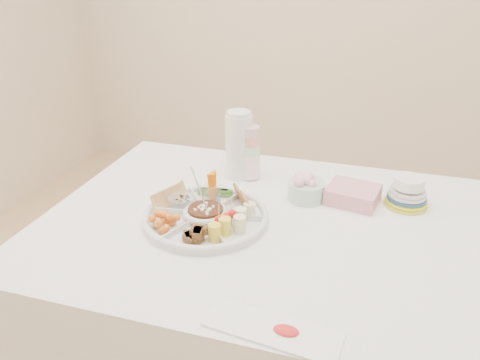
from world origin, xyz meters
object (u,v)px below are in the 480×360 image
(party_tray, at_px, (206,215))
(plate_stack, at_px, (407,193))
(thermos, at_px, (239,144))
(dining_table, at_px, (284,320))

(party_tray, relative_size, plate_stack, 2.75)
(thermos, bearing_deg, party_tray, -90.28)
(thermos, xyz_separation_m, plate_stack, (0.59, -0.06, -0.08))
(plate_stack, bearing_deg, thermos, 174.19)
(thermos, bearing_deg, dining_table, -49.29)
(party_tray, bearing_deg, plate_stack, 25.58)
(dining_table, distance_m, thermos, 0.63)
(party_tray, xyz_separation_m, thermos, (0.00, 0.34, 0.10))
(dining_table, xyz_separation_m, party_tray, (-0.25, -0.05, 0.40))
(dining_table, bearing_deg, party_tray, -168.15)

